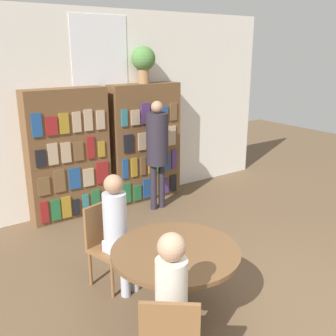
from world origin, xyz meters
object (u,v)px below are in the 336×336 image
Objects in this scene: bookshelf_left at (68,155)px; seated_reader_right at (172,300)px; chair_left_side at (107,240)px; bookshelf_right at (145,143)px; reading_table at (176,261)px; seated_reader_left at (118,226)px; librarian_standing at (157,144)px; flower_vase at (143,61)px.

seated_reader_right is (-0.56, -3.38, -0.24)m from bookshelf_left.
bookshelf_left is 1.99m from chair_left_side.
bookshelf_left is at bearing -179.99° from bookshelf_right.
seated_reader_left is at bearing 105.73° from reading_table.
reading_table is 1.33× the size of chair_left_side.
bookshelf_right is at bearing -143.56° from seated_reader_left.
chair_left_side is at bearing 105.73° from reading_table.
bookshelf_left is at bearing -116.24° from chair_left_side.
reading_table is at bearing 90.00° from seated_reader_right.
bookshelf_right is 0.52m from librarian_standing.
flower_vase is at bearing 63.25° from reading_table.
reading_table is at bearing 90.00° from seated_reader_left.
bookshelf_right reaches higher than chair_left_side.
flower_vase is at bearing 99.32° from seated_reader_right.
chair_left_side is (-0.25, 0.89, -0.09)m from reading_table.
reading_table is (-1.42, -2.80, -0.37)m from bookshelf_right.
librarian_standing reaches higher than chair_left_side.
bookshelf_right is 3.87m from seated_reader_right.
flower_vase reaches higher than reading_table.
reading_table is 0.94× the size of seated_reader_left.
bookshelf_left is at bearing -114.05° from seated_reader_left.
flower_vase is 4.16m from seated_reader_right.
librarian_standing is at bearing -22.37° from bookshelf_left.
bookshelf_left is 1.00× the size of bookshelf_right.
bookshelf_right is at bearing 63.15° from reading_table.
seated_reader_left is 1.32m from seated_reader_right.
librarian_standing is at bearing -149.64° from seated_reader_left.
flower_vase reaches higher than seated_reader_left.
bookshelf_left is at bearing -179.77° from flower_vase.
librarian_standing is at bearing -100.25° from flower_vase.
seated_reader_left is at bearing 90.00° from chair_left_side.
reading_table is at bearing -92.11° from bookshelf_left.
bookshelf_left reaches higher than seated_reader_left.
bookshelf_left reaches higher than librarian_standing.
bookshelf_right is 1.63× the size of reading_table.
seated_reader_right is (-0.26, -1.29, -0.00)m from seated_reader_left.
flower_vase is at bearing -143.44° from seated_reader_left.
seated_reader_right is at bearing -121.74° from librarian_standing.
bookshelf_left is 3.39× the size of flower_vase.
bookshelf_left is 1.32m from librarian_standing.
seated_reader_right is at bearing -128.27° from reading_table.
bookshelf_right is 3.16m from reading_table.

